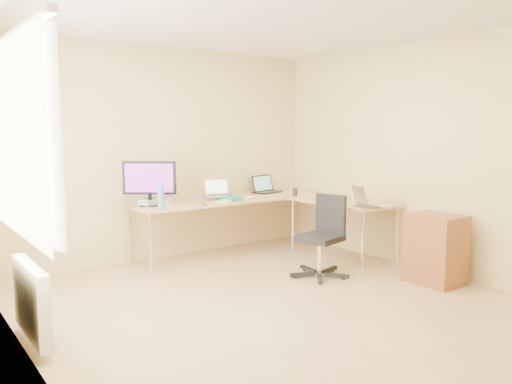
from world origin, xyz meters
TOP-DOWN VIEW (x-y plane):
  - floor at (0.00, 0.00)m, footprint 4.50×4.50m
  - ceiling at (0.00, 0.00)m, footprint 4.50×4.50m
  - wall_back at (0.00, 2.25)m, footprint 4.50×0.00m
  - wall_left at (-2.10, 0.00)m, footprint 0.00×4.50m
  - wall_right at (2.10, 0.00)m, footprint 0.00×4.50m
  - desk_main at (0.72, 1.85)m, footprint 2.65×0.70m
  - desk_return at (1.70, 0.85)m, footprint 0.70×1.30m
  - monitor at (-0.40, 1.86)m, footprint 0.61×0.52m
  - book_stack at (0.60, 1.72)m, footprint 0.26×0.31m
  - laptop_center at (0.51, 1.84)m, footprint 0.37×0.31m
  - laptop_black at (1.44, 2.05)m, footprint 0.43×0.35m
  - keyboard at (0.57, 1.65)m, footprint 0.48×0.27m
  - mouse at (0.91, 1.69)m, footprint 0.12×0.08m
  - mug at (-0.18, 1.84)m, footprint 0.15×0.15m
  - cd_stack at (0.10, 1.55)m, footprint 0.13×0.13m
  - water_bottle at (-0.40, 1.58)m, footprint 0.08×0.08m
  - papers at (-0.28, 1.80)m, footprint 0.19×0.27m
  - white_box at (-0.40, 1.91)m, footprint 0.24×0.21m
  - desk_fan at (-0.40, 2.05)m, footprint 0.25×0.25m
  - black_cup at (1.52, 1.55)m, footprint 0.06×0.06m
  - laptop_return at (1.54, 0.32)m, footprint 0.35×0.30m
  - office_chair at (0.94, 0.45)m, footprint 0.64×0.64m
  - cabinet at (1.76, -0.43)m, footprint 0.43×0.53m
  - radiator at (-2.03, 0.40)m, footprint 0.09×0.80m
  - window at (-2.05, 0.40)m, footprint 0.10×1.80m

SIDE VIEW (x-z plane):
  - floor at x=0.00m, z-range 0.00..0.00m
  - radiator at x=-2.03m, z-range 0.07..0.62m
  - cabinet at x=1.76m, z-range -0.01..0.73m
  - desk_main at x=0.72m, z-range 0.00..0.73m
  - desk_return at x=1.70m, z-range 0.00..0.73m
  - office_chair at x=0.94m, z-range 0.05..0.95m
  - papers at x=-0.28m, z-range 0.73..0.74m
  - keyboard at x=0.57m, z-range 0.73..0.75m
  - cd_stack at x=0.10m, z-range 0.73..0.76m
  - mouse at x=0.91m, z-range 0.73..0.77m
  - book_stack at x=0.60m, z-range 0.73..0.78m
  - white_box at x=-0.40m, z-range 0.73..0.80m
  - black_cup at x=1.52m, z-range 0.73..0.83m
  - mug at x=-0.18m, z-range 0.73..0.84m
  - laptop_return at x=1.54m, z-range 0.73..0.93m
  - laptop_black at x=1.44m, z-range 0.73..0.97m
  - water_bottle at x=-0.40m, z-range 0.73..0.99m
  - desk_fan at x=-0.40m, z-range 0.73..1.02m
  - laptop_center at x=0.51m, z-range 0.78..0.99m
  - monitor at x=-0.40m, z-range 0.73..1.25m
  - wall_back at x=0.00m, z-range -0.95..3.55m
  - wall_left at x=-2.10m, z-range -0.95..3.55m
  - wall_right at x=2.10m, z-range -0.95..3.55m
  - window at x=-2.05m, z-range 0.85..2.25m
  - ceiling at x=0.00m, z-range 2.60..2.60m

